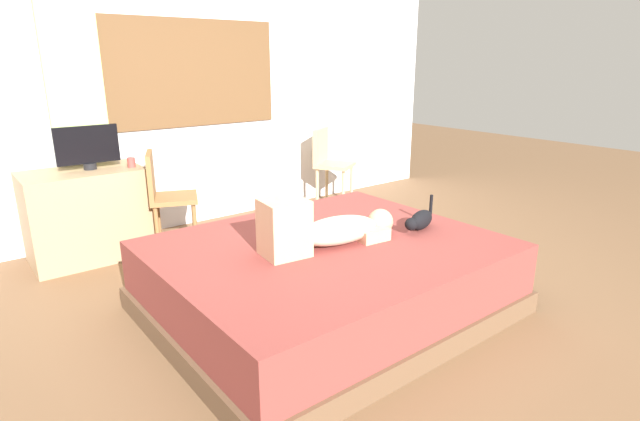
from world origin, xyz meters
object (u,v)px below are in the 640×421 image
Objects in this scene: bed at (327,277)px; desk at (87,215)px; cat at (420,220)px; chair_by_desk at (165,193)px; tv_monitor at (87,147)px; cup at (131,162)px; chair_spare at (329,161)px; person_lying at (325,229)px.

desk is (-0.97, 1.93, 0.14)m from bed.
cat is 0.41× the size of chair_by_desk.
desk is 0.64m from chair_by_desk.
cup is (0.29, -0.12, -0.14)m from tv_monitor.
tv_monitor is 0.56× the size of chair_spare.
desk is 1.05× the size of chair_by_desk.
chair_spare is (1.98, 0.25, 0.00)m from chair_by_desk.
bed is 2.47× the size of chair_spare.
chair_by_desk is (0.58, -0.24, 0.14)m from desk.
chair_by_desk reaches higher than desk.
cat is 2.68m from desk.
person_lying is 1.10× the size of chair_by_desk.
chair_spare reaches higher than desk.
tv_monitor is 5.97× the size of cup.
desk is 0.56m from tv_monitor.
cup is 0.09× the size of chair_by_desk.
chair_by_desk is at bearing -25.86° from tv_monitor.
cup reaches higher than bed.
cup is at bearing 122.42° from cat.
person_lying is at bearing 167.39° from cat.
bed is 1.98m from cup.
desk is at bearing 115.22° from person_lying.
cat is at bearing -12.61° from person_lying.
chair_spare is at bearing 0.11° from desk.
chair_spare is (2.56, 0.00, 0.14)m from desk.
desk reaches higher than bed.
tv_monitor is at bearing 114.81° from bed.
chair_by_desk reaches higher than bed.
cat is (0.66, -0.19, 0.31)m from bed.
cup reaches higher than person_lying.
person_lying is 1.96× the size of tv_monitor.
chair_by_desk is at bearing -172.86° from chair_spare.
person_lying is at bearing -64.78° from desk.
desk is (-0.92, 1.96, -0.21)m from person_lying.
person_lying is 1.05× the size of desk.
chair_spare reaches higher than cup.
cup is at bearing -18.92° from desk.
chair_by_desk is 2.00m from chair_spare.
person_lying is at bearing -129.72° from chair_spare.
cat is at bearing -60.64° from chair_by_desk.
tv_monitor is 0.69m from chair_by_desk.
bed is 0.36m from person_lying.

